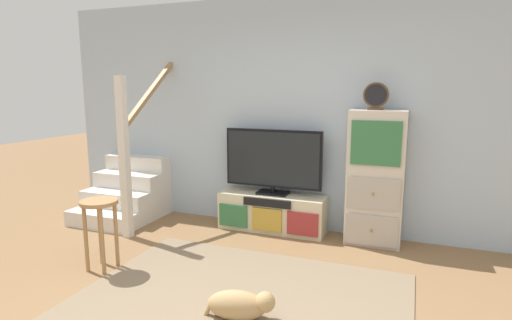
{
  "coord_description": "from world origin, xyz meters",
  "views": [
    {
      "loc": [
        1.22,
        -2.27,
        1.69
      ],
      "look_at": [
        -0.32,
        1.72,
        0.92
      ],
      "focal_mm": 29.16,
      "sensor_mm": 36.0,
      "label": 1
    }
  ],
  "objects_px": {
    "dog": "(241,305)",
    "bar_stool_near": "(100,218)",
    "media_console": "(272,212)",
    "side_cabinet": "(375,178)",
    "desk_clock": "(376,96)",
    "television": "(273,160)"
  },
  "relations": [
    {
      "from": "bar_stool_near",
      "to": "side_cabinet",
      "type": "bearing_deg",
      "value": 34.71
    },
    {
      "from": "television",
      "to": "side_cabinet",
      "type": "bearing_deg",
      "value": -0.68
    },
    {
      "from": "desk_clock",
      "to": "bar_stool_near",
      "type": "bearing_deg",
      "value": -145.13
    },
    {
      "from": "media_console",
      "to": "bar_stool_near",
      "type": "relative_size",
      "value": 1.89
    },
    {
      "from": "media_console",
      "to": "dog",
      "type": "height_order",
      "value": "media_console"
    },
    {
      "from": "bar_stool_near",
      "to": "desk_clock",
      "type": "bearing_deg",
      "value": 34.87
    },
    {
      "from": "media_console",
      "to": "desk_clock",
      "type": "xyz_separation_m",
      "value": [
        1.12,
        -0.0,
        1.37
      ]
    },
    {
      "from": "dog",
      "to": "bar_stool_near",
      "type": "bearing_deg",
      "value": 168.07
    },
    {
      "from": "media_console",
      "to": "bar_stool_near",
      "type": "xyz_separation_m",
      "value": [
        -1.13,
        -1.57,
        0.28
      ]
    },
    {
      "from": "side_cabinet",
      "to": "dog",
      "type": "distance_m",
      "value": 2.14
    },
    {
      "from": "television",
      "to": "desk_clock",
      "type": "distance_m",
      "value": 1.34
    },
    {
      "from": "media_console",
      "to": "television",
      "type": "height_order",
      "value": "television"
    },
    {
      "from": "side_cabinet",
      "to": "dog",
      "type": "relative_size",
      "value": 2.69
    },
    {
      "from": "media_console",
      "to": "side_cabinet",
      "type": "xyz_separation_m",
      "value": [
        1.15,
        0.01,
        0.5
      ]
    },
    {
      "from": "media_console",
      "to": "dog",
      "type": "relative_size",
      "value": 2.34
    },
    {
      "from": "television",
      "to": "side_cabinet",
      "type": "distance_m",
      "value": 1.16
    },
    {
      "from": "media_console",
      "to": "side_cabinet",
      "type": "relative_size",
      "value": 0.87
    },
    {
      "from": "side_cabinet",
      "to": "desk_clock",
      "type": "relative_size",
      "value": 5.1
    },
    {
      "from": "bar_stool_near",
      "to": "dog",
      "type": "relative_size",
      "value": 1.24
    },
    {
      "from": "media_console",
      "to": "television",
      "type": "relative_size",
      "value": 1.09
    },
    {
      "from": "television",
      "to": "dog",
      "type": "bearing_deg",
      "value": -78.0
    },
    {
      "from": "media_console",
      "to": "desk_clock",
      "type": "height_order",
      "value": "desk_clock"
    }
  ]
}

